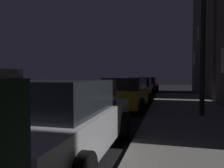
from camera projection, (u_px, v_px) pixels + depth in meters
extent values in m
cube|color=#B7B7BF|center=(63.00, 127.00, 3.93)|extent=(1.82, 4.41, 0.64)
cube|color=#1E2328|center=(60.00, 96.00, 3.81)|extent=(1.58, 2.37, 0.56)
cylinder|color=black|center=(55.00, 122.00, 5.46)|extent=(0.23, 0.66, 0.66)
cylinder|color=black|center=(124.00, 126.00, 5.05)|extent=(0.23, 0.66, 0.66)
cube|color=gold|center=(125.00, 96.00, 10.00)|extent=(2.11, 4.39, 0.64)
cube|color=#1E2328|center=(125.00, 84.00, 9.92)|extent=(1.76, 2.04, 0.56)
cylinder|color=black|center=(114.00, 98.00, 11.56)|extent=(0.25, 0.67, 0.66)
cylinder|color=black|center=(150.00, 99.00, 11.00)|extent=(0.25, 0.67, 0.66)
cylinder|color=black|center=(96.00, 104.00, 9.02)|extent=(0.25, 0.67, 0.66)
cylinder|color=black|center=(141.00, 106.00, 8.45)|extent=(0.25, 0.67, 0.66)
cube|color=navy|center=(140.00, 89.00, 15.33)|extent=(1.80, 4.26, 0.64)
cube|color=#1E2328|center=(139.00, 81.00, 15.22)|extent=(1.55, 1.96, 0.56)
cylinder|color=black|center=(130.00, 91.00, 16.82)|extent=(0.23, 0.66, 0.66)
cylinder|color=black|center=(153.00, 92.00, 16.42)|extent=(0.23, 0.66, 0.66)
cylinder|color=black|center=(124.00, 94.00, 14.27)|extent=(0.23, 0.66, 0.66)
cylinder|color=black|center=(151.00, 95.00, 13.86)|extent=(0.23, 0.66, 0.66)
cube|color=maroon|center=(147.00, 86.00, 21.55)|extent=(1.96, 4.46, 0.64)
cube|color=#1E2328|center=(147.00, 80.00, 21.58)|extent=(1.69, 2.33, 0.56)
cylinder|color=black|center=(140.00, 87.00, 23.13)|extent=(0.23, 0.66, 0.66)
cylinder|color=black|center=(157.00, 88.00, 22.63)|extent=(0.23, 0.66, 0.66)
cylinder|color=black|center=(136.00, 89.00, 20.48)|extent=(0.23, 0.66, 0.66)
cylinder|color=black|center=(156.00, 89.00, 19.99)|extent=(0.23, 0.66, 0.66)
cylinder|color=black|center=(203.00, 46.00, 7.36)|extent=(0.16, 0.16, 4.77)
cube|color=#F2D17F|center=(224.00, 60.00, 10.09)|extent=(0.06, 0.90, 1.20)
cube|color=#F2D17F|center=(198.00, 33.00, 18.34)|extent=(0.06, 0.90, 1.20)
cube|color=#F2D17F|center=(202.00, 0.00, 16.41)|extent=(0.06, 0.90, 1.20)
cube|color=#F2D17F|center=(194.00, 59.00, 20.51)|extent=(0.06, 0.90, 1.20)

